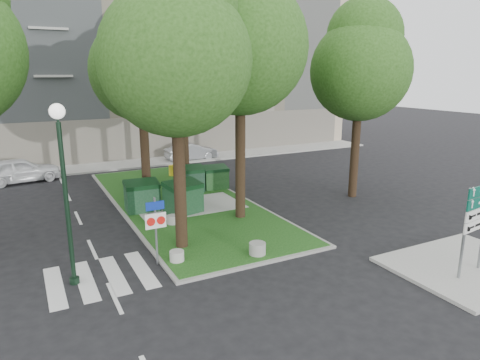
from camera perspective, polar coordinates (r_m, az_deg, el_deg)
ground at (r=14.84m, az=1.22°, el=-11.48°), size 120.00×120.00×0.00m
median_island at (r=21.86m, az=-7.71°, el=-2.91°), size 6.00×16.00×0.12m
median_kerb at (r=21.86m, az=-7.71°, el=-2.93°), size 6.30×16.30×0.10m
sidewalk_corner at (r=16.59m, az=28.09°, el=-10.15°), size 5.00×4.00×0.12m
building_sidewalk at (r=31.56m, az=-15.08°, el=2.01°), size 42.00×3.00×0.12m
zebra_crossing at (r=14.95m, az=-14.69°, el=-11.75°), size 5.00×3.00×0.01m
apartment_building at (r=38.31m, az=-18.43°, el=15.80°), size 41.00×12.00×16.00m
tree_median_near_left at (r=15.18m, az=-8.42°, el=17.40°), size 5.20×5.20×10.53m
tree_median_near_right at (r=18.46m, az=0.21°, el=19.01°), size 5.60×5.60×11.46m
tree_median_mid at (r=21.52m, az=-13.00°, el=15.28°), size 4.80×4.80×9.99m
tree_median_far at (r=25.42m, az=-7.64°, el=18.30°), size 5.80×5.80×11.93m
tree_street_right at (r=22.88m, az=15.89°, el=15.03°), size 5.00×5.00×10.06m
dumpster_a at (r=20.47m, az=-12.93°, el=-2.11°), size 1.62×1.18×1.45m
dumpster_b at (r=19.82m, az=-7.58°, el=-2.32°), size 1.85×1.49×1.51m
dumpster_c at (r=23.39m, az=-6.70°, el=0.12°), size 1.65×1.28×1.40m
dumpster_d at (r=23.90m, az=-3.33°, el=0.36°), size 1.46×1.08×1.28m
bollard_left at (r=15.07m, az=-8.41°, el=-9.98°), size 0.50×0.50×0.35m
bollard_right at (r=15.42m, az=2.33°, el=-9.11°), size 0.59×0.59×0.42m
bollard_mid at (r=18.62m, az=-8.95°, el=-5.22°), size 0.50×0.50×0.36m
litter_bin at (r=27.19m, az=-9.07°, el=1.28°), size 0.38×0.38×0.67m
street_lamp at (r=13.57m, az=-22.46°, el=0.66°), size 0.44×0.44×5.57m
traffic_sign_pole at (r=14.70m, az=-11.20°, el=-5.49°), size 0.72×0.08×2.41m
directional_sign at (r=15.33m, az=29.00°, el=-4.16°), size 1.46×0.27×2.93m
car_white at (r=28.74m, az=-27.24°, el=1.18°), size 4.63×2.38×1.51m
car_silver at (r=32.42m, az=-6.50°, el=3.78°), size 3.97×1.53×1.29m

